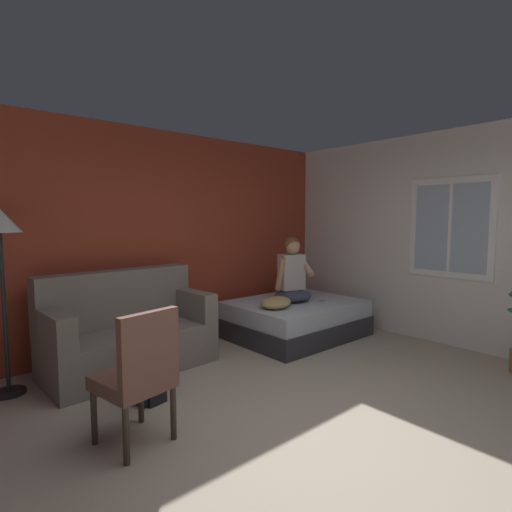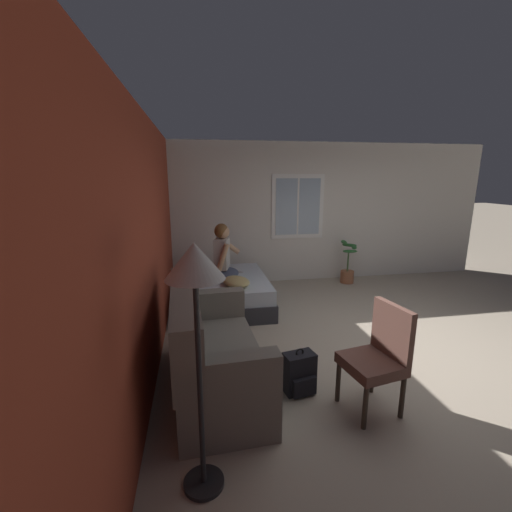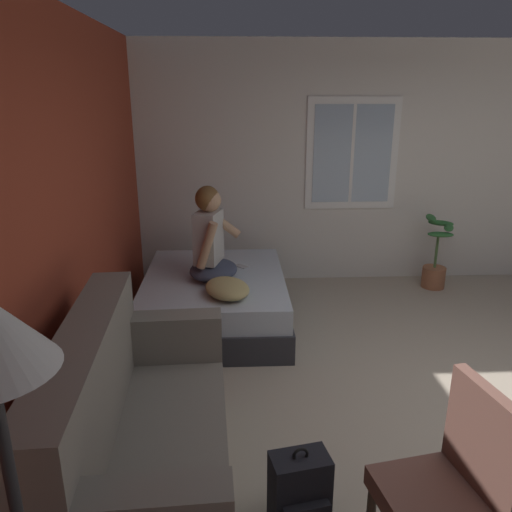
{
  "view_description": "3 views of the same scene",
  "coord_description": "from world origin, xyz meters",
  "views": [
    {
      "loc": [
        -2.11,
        -1.76,
        1.6
      ],
      "look_at": [
        1.17,
        2.03,
        1.13
      ],
      "focal_mm": 28.0,
      "sensor_mm": 36.0,
      "label": 1
    },
    {
      "loc": [
        -3.49,
        2.35,
        2.07
      ],
      "look_at": [
        0.59,
        1.64,
        1.1
      ],
      "focal_mm": 24.0,
      "sensor_mm": 36.0,
      "label": 2
    },
    {
      "loc": [
        -2.67,
        1.74,
        2.16
      ],
      "look_at": [
        0.9,
        1.58,
        0.97
      ],
      "focal_mm": 35.0,
      "sensor_mm": 36.0,
      "label": 3
    }
  ],
  "objects": [
    {
      "name": "ground_plane",
      "position": [
        0.0,
        0.0,
        0.0
      ],
      "size": [
        40.0,
        40.0,
        0.0
      ],
      "primitive_type": "plane",
      "color": "tan"
    },
    {
      "name": "wall_back_accent",
      "position": [
        0.0,
        2.91,
        1.35
      ],
      "size": [
        10.93,
        0.16,
        2.7
      ],
      "primitive_type": "cube",
      "color": "#993823",
      "rests_on": "ground"
    },
    {
      "name": "wall_side_with_window",
      "position": [
        3.04,
        0.01,
        1.35
      ],
      "size": [
        0.19,
        7.05,
        2.7
      ],
      "color": "silver",
      "rests_on": "ground"
    },
    {
      "name": "bed",
      "position": [
        1.8,
        1.94,
        0.24
      ],
      "size": [
        1.72,
        1.37,
        0.48
      ],
      "color": "#2D2D33",
      "rests_on": "ground"
    },
    {
      "name": "couch",
      "position": [
        -0.43,
        2.27,
        0.39
      ],
      "size": [
        1.74,
        0.91,
        1.04
      ],
      "color": "slate",
      "rests_on": "ground"
    },
    {
      "name": "side_chair",
      "position": [
        -0.97,
        0.81,
        0.53
      ],
      "size": [
        0.54,
        0.54,
        0.98
      ],
      "color": "#382D23",
      "rests_on": "ground"
    },
    {
      "name": "person_seated",
      "position": [
        1.76,
        1.96,
        0.84
      ],
      "size": [
        0.62,
        0.56,
        0.88
      ],
      "color": "#383D51",
      "rests_on": "bed"
    },
    {
      "name": "backpack",
      "position": [
        -0.62,
        1.42,
        0.19
      ],
      "size": [
        0.28,
        0.33,
        0.46
      ],
      "color": "black",
      "rests_on": "ground"
    },
    {
      "name": "throw_pillow",
      "position": [
        1.31,
        1.8,
        0.55
      ],
      "size": [
        0.58,
        0.51,
        0.14
      ],
      "primitive_type": "ellipsoid",
      "rotation": [
        0.0,
        0.0,
        0.38
      ],
      "color": "tan",
      "rests_on": "bed"
    },
    {
      "name": "cell_phone",
      "position": [
        2.05,
        1.67,
        0.48
      ],
      "size": [
        0.15,
        0.15,
        0.01
      ],
      "primitive_type": "cube",
      "rotation": [
        0.0,
        0.0,
        5.48
      ],
      "color": "#B7B7BC",
      "rests_on": "bed"
    },
    {
      "name": "potted_plant",
      "position": [
        2.61,
        -0.55,
        0.3
      ],
      "size": [
        0.39,
        0.37,
        0.85
      ],
      "color": "#995B3D",
      "rests_on": "ground"
    }
  ]
}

